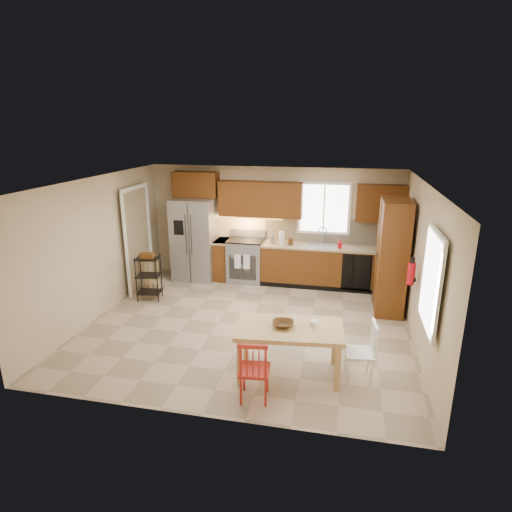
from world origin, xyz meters
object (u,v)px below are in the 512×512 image
Objects in this scene: refrigerator at (195,239)px; dining_table at (289,351)px; table_bowl at (283,327)px; fire_extinguisher at (411,273)px; utility_cart at (149,278)px; chair_white at (360,352)px; pantry at (392,257)px; soap_bottle at (340,244)px; range_stove at (246,261)px; bar_stool at (151,274)px; chair_red at (255,369)px; table_jar at (314,325)px.

refrigerator is 4.38m from dining_table.
table_bowl is at bearing -54.23° from refrigerator.
fire_extinguisher reaches higher than utility_cart.
chair_white is 0.94× the size of utility_cart.
fire_extinguisher is at bearing -79.22° from pantry.
soap_bottle is 3.57m from dining_table.
range_stove is 3.83m from fire_extinguisher.
pantry is at bearing -8.93° from bar_stool.
chair_white is at bearing -36.13° from utility_cart.
refrigerator is 4.73m from chair_red.
range_stove is at bearing 177.60° from soap_bottle.
bar_stool is (-2.90, 3.20, -0.06)m from chair_red.
refrigerator is 2.01× the size of utility_cart.
utility_cart is at bearing 129.19° from chair_red.
refrigerator reaches higher than table_bowl.
soap_bottle is 0.13× the size of dining_table.
chair_red is 1.05m from table_jar.
chair_red is 0.94× the size of utility_cart.
soap_bottle is at bearing 4.31° from bar_stool.
dining_table is at bearing 0.00° from table_bowl.
refrigerator is 4.76m from fire_extinguisher.
chair_red reaches higher than table_bowl.
utility_cart is at bearing -78.91° from bar_stool.
table_bowl is at bearing -44.23° from utility_cart.
fire_extinguisher reaches higher than bar_stool.
table_bowl is at bearing -167.47° from table_jar.
soap_bottle reaches higher than range_stove.
dining_table is 4.13m from bar_stool.
chair_red is 1.16× the size of bar_stool.
table_jar is (-0.26, -3.37, -0.25)m from soap_bottle.
table_jar is 3.96m from utility_cart.
fire_extinguisher is at bearing -32.62° from range_stove.
pantry is 2.32× the size of utility_cart.
pantry is 2.47× the size of chair_white.
fire_extinguisher is 2.40m from table_bowl.
fire_extinguisher is 0.49× the size of bar_stool.
table_bowl is (1.36, -3.54, 0.26)m from range_stove.
bar_stool is (-3.25, 2.55, 0.01)m from dining_table.
dining_table is 1.60× the size of utility_cart.
chair_red is 4.32m from bar_stool.
soap_bottle is 3.48m from chair_white.
chair_red is 3.87m from utility_cart.
chair_red reaches higher than table_jar.
chair_white is (-0.58, -2.51, -0.62)m from pantry.
range_stove is 1.01× the size of utility_cart.
dining_table is at bearing -164.05° from table_jar.
soap_bottle is 0.22× the size of chair_white.
range_stove reaches higher than chair_white.
soap_bottle is at bearing 11.17° from utility_cart.
table_jar is (0.41, 0.09, 0.03)m from table_bowl.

